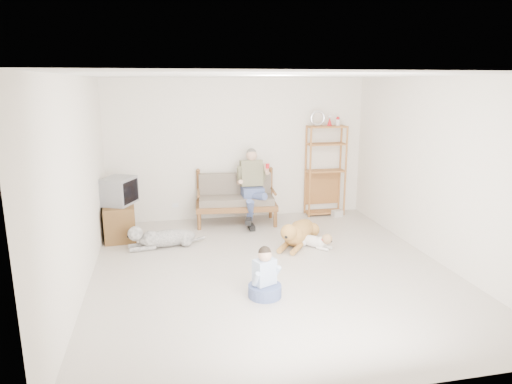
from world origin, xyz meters
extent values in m
plane|color=silver|center=(0.00, 0.00, 0.00)|extent=(5.50, 5.50, 0.00)
plane|color=white|center=(0.00, 0.00, 2.70)|extent=(5.50, 5.50, 0.00)
plane|color=silver|center=(0.00, 2.75, 1.35)|extent=(5.00, 0.00, 5.00)
plane|color=silver|center=(0.00, -2.75, 1.35)|extent=(5.00, 0.00, 5.00)
plane|color=silver|center=(-2.50, 0.00, 1.35)|extent=(0.00, 5.50, 5.50)
plane|color=silver|center=(2.50, 0.00, 1.35)|extent=(0.00, 5.50, 5.50)
cube|color=brown|center=(-0.13, 2.29, 0.35)|extent=(1.56, 0.83, 0.10)
cube|color=#76695A|center=(-0.13, 2.29, 0.47)|extent=(1.43, 0.72, 0.13)
cube|color=#76695A|center=(-0.13, 2.53, 0.70)|extent=(1.39, 0.25, 0.45)
cylinder|color=brown|center=(-0.13, 2.59, 0.90)|extent=(1.40, 0.18, 0.05)
cylinder|color=brown|center=(-0.83, 1.99, 0.15)|extent=(0.07, 0.07, 0.30)
cylinder|color=brown|center=(-0.83, 2.59, 0.47)|extent=(0.07, 0.07, 0.95)
cylinder|color=brown|center=(0.57, 1.99, 0.15)|extent=(0.07, 0.07, 0.30)
cylinder|color=brown|center=(0.57, 2.59, 0.47)|extent=(0.07, 0.07, 0.95)
cube|color=#505E94|center=(0.17, 2.25, 0.61)|extent=(0.39, 0.37, 0.19)
cube|color=#757352|center=(0.17, 2.35, 0.95)|extent=(0.41, 0.28, 0.51)
sphere|color=tan|center=(0.17, 2.32, 1.29)|extent=(0.20, 0.20, 0.20)
sphere|color=#5B5751|center=(0.17, 2.34, 1.33)|extent=(0.18, 0.18, 0.18)
cylinder|color=red|center=(0.44, 2.13, 1.12)|extent=(0.07, 0.07, 0.09)
cube|color=#A36633|center=(1.72, 2.55, 1.77)|extent=(0.76, 0.31, 0.03)
torus|color=silver|center=(1.52, 2.55, 1.94)|extent=(0.31, 0.05, 0.31)
cone|color=red|center=(1.77, 2.55, 1.87)|extent=(0.10, 0.10, 0.16)
cylinder|color=#A36633|center=(1.35, 2.41, 0.90)|extent=(0.04, 0.04, 1.79)
cylinder|color=#A36633|center=(1.35, 2.69, 0.90)|extent=(0.04, 0.04, 1.79)
cylinder|color=#A36633|center=(2.09, 2.41, 0.90)|extent=(0.04, 0.04, 1.79)
cylinder|color=#A36633|center=(2.09, 2.69, 0.90)|extent=(0.04, 0.04, 1.79)
cube|color=silver|center=(1.92, 2.34, 0.06)|extent=(0.21, 0.17, 0.12)
cube|color=brown|center=(-2.22, 1.94, 0.30)|extent=(0.56, 0.93, 0.60)
cube|color=brown|center=(-2.46, 1.72, 0.30)|extent=(0.05, 0.40, 0.50)
cube|color=brown|center=(-2.46, 2.16, 0.30)|extent=(0.05, 0.40, 0.50)
cube|color=slate|center=(-2.20, 1.91, 0.83)|extent=(0.64, 0.69, 0.46)
cube|color=black|center=(-2.00, 1.81, 0.83)|extent=(0.22, 0.43, 0.37)
cube|color=white|center=(-1.25, 2.73, 0.30)|extent=(0.12, 0.02, 0.08)
ellipsoid|color=#C49244|center=(0.75, 1.10, 0.16)|extent=(0.91, 1.07, 0.33)
sphere|color=#C49244|center=(0.57, 0.84, 0.19)|extent=(0.33, 0.33, 0.33)
sphere|color=#C49244|center=(0.42, 0.63, 0.33)|extent=(0.26, 0.26, 0.26)
ellipsoid|color=#C49244|center=(0.35, 0.53, 0.30)|extent=(0.20, 0.22, 0.10)
cylinder|color=#C49244|center=(1.05, 1.53, 0.07)|extent=(0.16, 0.42, 0.05)
ellipsoid|color=#C49244|center=(0.36, 0.70, 0.33)|extent=(0.09, 0.10, 0.13)
ellipsoid|color=#C49244|center=(0.51, 0.59, 0.33)|extent=(0.09, 0.10, 0.13)
ellipsoid|color=white|center=(-1.43, 1.30, 0.14)|extent=(0.96, 0.45, 0.28)
sphere|color=white|center=(-1.71, 1.26, 0.16)|extent=(0.28, 0.28, 0.28)
sphere|color=white|center=(-1.93, 1.22, 0.28)|extent=(0.24, 0.24, 0.24)
ellipsoid|color=white|center=(-2.04, 1.21, 0.25)|extent=(0.18, 0.13, 0.09)
cylinder|color=white|center=(-0.98, 1.37, 0.06)|extent=(0.34, 0.21, 0.04)
ellipsoid|color=white|center=(-1.92, 1.31, 0.28)|extent=(0.08, 0.06, 0.12)
ellipsoid|color=white|center=(-1.90, 1.15, 0.28)|extent=(0.08, 0.06, 0.12)
ellipsoid|color=white|center=(0.89, 0.80, 0.09)|extent=(0.46, 0.48, 0.18)
sphere|color=white|center=(0.98, 0.69, 0.10)|extent=(0.18, 0.18, 0.18)
sphere|color=tan|center=(1.05, 0.61, 0.18)|extent=(0.17, 0.17, 0.17)
ellipsoid|color=tan|center=(1.10, 0.55, 0.17)|extent=(0.13, 0.14, 0.06)
cylinder|color=white|center=(0.73, 0.97, 0.04)|extent=(0.18, 0.11, 0.03)
cone|color=tan|center=(1.00, 0.58, 0.23)|extent=(0.05, 0.05, 0.06)
cone|color=tan|center=(1.09, 0.66, 0.23)|extent=(0.05, 0.05, 0.06)
torus|color=red|center=(1.04, 0.62, 0.17)|extent=(0.15, 0.15, 0.02)
cylinder|color=#505E94|center=(-0.29, -0.78, 0.08)|extent=(0.42, 0.42, 0.15)
cube|color=#B0BDD3|center=(-0.29, -0.76, 0.32)|extent=(0.31, 0.27, 0.32)
sphere|color=tan|center=(-0.29, -0.78, 0.55)|extent=(0.17, 0.17, 0.17)
sphere|color=black|center=(-0.29, -0.77, 0.58)|extent=(0.16, 0.16, 0.16)
camera|label=1|loc=(-1.48, -5.90, 2.61)|focal=32.00mm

